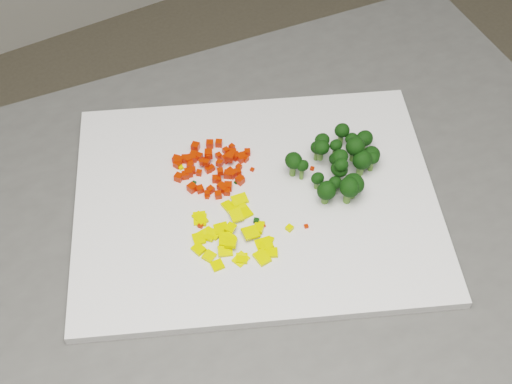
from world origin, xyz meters
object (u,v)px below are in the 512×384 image
cutting_board (256,200)px  broccoli_pile (336,155)px  carrot_pile (213,160)px  pepper_pile (231,228)px

cutting_board → broccoli_pile: broccoli_pile is taller
carrot_pile → pepper_pile: size_ratio=0.86×
carrot_pile → broccoli_pile: bearing=-31.5°
carrot_pile → broccoli_pile: size_ratio=0.83×
pepper_pile → cutting_board: bearing=30.9°
pepper_pile → broccoli_pile: bearing=7.1°
cutting_board → pepper_pile: bearing=-149.1°
broccoli_pile → pepper_pile: bearing=-172.9°
cutting_board → broccoli_pile: 0.11m
pepper_pile → broccoli_pile: (0.16, 0.02, 0.02)m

